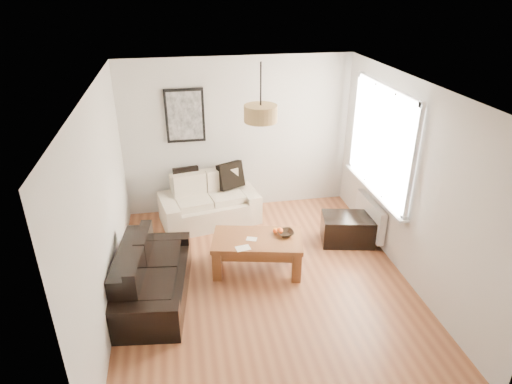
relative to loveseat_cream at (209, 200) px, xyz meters
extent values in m
plane|color=brown|center=(0.57, -1.78, -0.39)|extent=(4.50, 4.50, 0.00)
cube|color=white|center=(2.39, -0.98, -0.01)|extent=(0.10, 0.90, 0.52)
cylinder|color=tan|center=(0.57, -1.48, 1.84)|extent=(0.40, 0.40, 0.20)
cube|color=black|center=(2.02, -1.04, -0.17)|extent=(0.86, 0.65, 0.44)
cube|color=black|center=(-0.34, 0.19, 0.32)|extent=(0.42, 0.19, 0.41)
cube|color=black|center=(0.39, 0.19, 0.33)|extent=(0.45, 0.31, 0.44)
imported|color=black|center=(0.93, -1.46, 0.14)|extent=(0.24, 0.24, 0.06)
sphere|color=orange|center=(0.80, -1.38, 0.15)|extent=(0.08, 0.08, 0.07)
sphere|color=#E84D13|center=(0.86, -1.40, 0.15)|extent=(0.10, 0.10, 0.09)
sphere|color=#FA5315|center=(0.79, -1.40, 0.15)|extent=(0.07, 0.07, 0.06)
cube|color=white|center=(0.30, -1.68, 0.11)|extent=(0.20, 0.16, 0.01)
camera|label=1|loc=(-0.42, -6.49, 3.30)|focal=30.97mm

